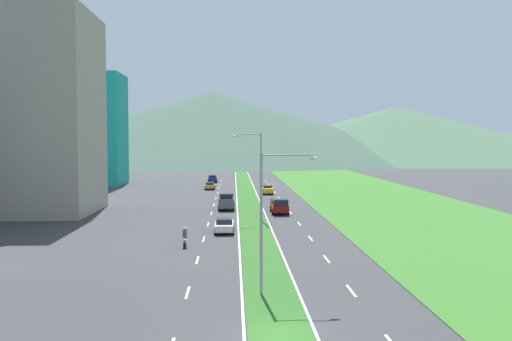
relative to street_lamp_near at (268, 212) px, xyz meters
name	(u,v)px	position (x,y,z in m)	size (l,w,h in m)	color
ground_plane	(281,336)	(0.14, -7.14, -5.09)	(600.00, 600.00, 0.00)	#38383A
grass_median	(248,200)	(0.14, 52.86, -5.06)	(3.20, 240.00, 0.06)	#2D6023
grass_verge_right	(380,200)	(20.74, 52.86, -5.06)	(24.00, 240.00, 0.06)	#387028
lane_dash_left_3	(188,292)	(-4.96, 0.78, -5.08)	(0.16, 2.80, 0.01)	silver
lane_dash_left_4	(197,260)	(-4.96, 10.09, -5.08)	(0.16, 2.80, 0.01)	silver
lane_dash_left_5	(204,239)	(-4.96, 19.40, -5.08)	(0.16, 2.80, 0.01)	silver
lane_dash_left_6	(208,224)	(-4.96, 28.71, -5.08)	(0.16, 2.80, 0.01)	silver
lane_dash_left_7	(211,213)	(-4.96, 38.02, -5.08)	(0.16, 2.80, 0.01)	silver
lane_dash_left_8	(214,205)	(-4.96, 47.33, -5.08)	(0.16, 2.80, 0.01)	silver
lane_dash_left_9	(216,198)	(-4.96, 56.63, -5.08)	(0.16, 2.80, 0.01)	silver
lane_dash_left_10	(218,193)	(-4.96, 65.94, -5.08)	(0.16, 2.80, 0.01)	silver
lane_dash_left_11	(219,188)	(-4.96, 75.25, -5.08)	(0.16, 2.80, 0.01)	silver
lane_dash_left_12	(220,184)	(-4.96, 84.56, -5.08)	(0.16, 2.80, 0.01)	silver
lane_dash_left_13	(221,181)	(-4.96, 93.87, -5.08)	(0.16, 2.80, 0.01)	silver
lane_dash_right_3	(351,291)	(5.24, 0.78, -5.08)	(0.16, 2.80, 0.01)	silver
lane_dash_right_4	(327,259)	(5.24, 10.09, -5.08)	(0.16, 2.80, 0.01)	silver
lane_dash_right_5	(310,238)	(5.24, 19.40, -5.08)	(0.16, 2.80, 0.01)	silver
lane_dash_right_6	(299,224)	(5.24, 28.71, -5.08)	(0.16, 2.80, 0.01)	silver
lane_dash_right_7	(291,213)	(5.24, 38.02, -5.08)	(0.16, 2.80, 0.01)	silver
lane_dash_right_8	(284,204)	(5.24, 47.33, -5.08)	(0.16, 2.80, 0.01)	silver
lane_dash_right_9	(279,198)	(5.24, 56.63, -5.08)	(0.16, 2.80, 0.01)	silver
lane_dash_right_10	(275,192)	(5.24, 65.94, -5.08)	(0.16, 2.80, 0.01)	silver
lane_dash_right_11	(271,188)	(5.24, 75.25, -5.08)	(0.16, 2.80, 0.01)	silver
lane_dash_right_12	(268,184)	(5.24, 84.56, -5.08)	(0.16, 2.80, 0.01)	silver
lane_dash_right_13	(266,181)	(5.24, 93.87, -5.08)	(0.16, 2.80, 0.01)	silver
edge_line_median_left	(237,201)	(-1.61, 52.86, -5.08)	(0.16, 240.00, 0.01)	silver
edge_line_median_right	(259,200)	(1.89, 52.86, -5.08)	(0.16, 240.00, 0.01)	silver
domed_building	(33,89)	(-27.63, 39.42, 10.77)	(15.12, 15.12, 36.91)	#9E9384
midrise_colored	(93,130)	(-31.48, 84.69, 6.43)	(12.57, 12.57, 23.04)	teal
hill_far_center	(212,125)	(-12.88, 242.01, 11.27)	(228.22, 228.22, 32.71)	#3D5647
hill_far_right	(396,133)	(77.26, 238.12, 7.58)	(189.18, 189.18, 25.34)	#47664C
street_lamp_near	(268,212)	(0.00, 0.00, 0.00)	(3.53, 0.41, 8.67)	#99999E
street_lamp_mid	(258,171)	(0.72, 31.28, 0.77)	(3.34, 0.51, 10.20)	#99999E
car_0	(224,225)	(-3.06, 23.21, -4.34)	(2.01, 4.67, 1.46)	silver
car_1	(213,179)	(-6.74, 89.75, -4.27)	(2.01, 4.56, 1.62)	navy
car_3	(267,190)	(3.74, 63.10, -4.30)	(1.88, 4.63, 1.50)	yellow
car_4	(210,186)	(-6.59, 72.35, -4.38)	(1.90, 4.11, 1.36)	#C6842D
pickup_truck_0	(226,202)	(-3.09, 42.34, -4.10)	(2.18, 5.40, 2.00)	#515459
pickup_truck_1	(280,206)	(3.74, 37.34, -4.10)	(2.18, 5.40, 2.00)	maroon
motorcycle_rider	(185,239)	(-6.39, 15.49, -4.34)	(0.36, 2.00, 1.80)	black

